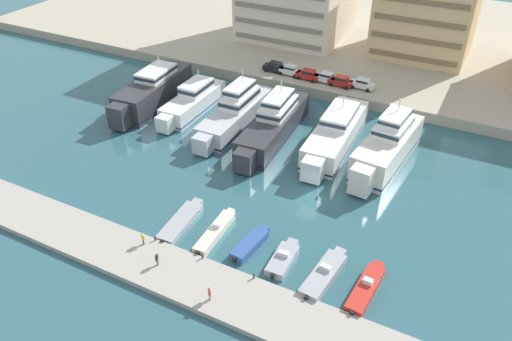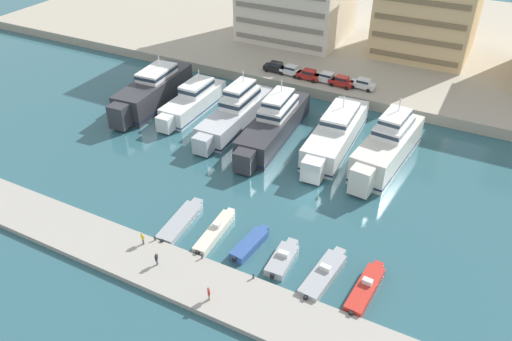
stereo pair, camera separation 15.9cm
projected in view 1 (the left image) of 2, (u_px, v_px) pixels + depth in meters
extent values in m
plane|color=#2D5B66|center=(308.00, 198.00, 62.06)|extent=(400.00, 400.00, 0.00)
cube|color=#ADA38E|center=(418.00, 39.00, 106.45)|extent=(180.00, 70.00, 1.75)
cube|color=#A8A399|center=(236.00, 298.00, 48.33)|extent=(120.00, 6.28, 0.61)
cube|color=#333338|center=(154.00, 92.00, 82.16)|extent=(6.17, 16.90, 4.28)
cube|color=#333338|center=(120.00, 116.00, 74.96)|extent=(2.92, 2.69, 3.64)
cube|color=#192347|center=(155.00, 99.00, 82.94)|extent=(6.24, 17.07, 0.24)
cube|color=white|center=(156.00, 73.00, 81.49)|extent=(4.39, 7.23, 1.40)
cube|color=#233342|center=(156.00, 72.00, 81.42)|extent=(4.44, 7.30, 0.50)
cylinder|color=silver|center=(159.00, 61.00, 81.38)|extent=(0.16, 0.16, 1.80)
cube|color=#333338|center=(181.00, 77.00, 89.33)|extent=(4.30, 1.20, 0.20)
cube|color=white|center=(194.00, 103.00, 80.54)|extent=(4.36, 13.92, 2.80)
cube|color=white|center=(165.00, 123.00, 74.69)|extent=(2.31, 2.11, 2.38)
cube|color=#334C7F|center=(194.00, 108.00, 81.05)|extent=(4.41, 14.06, 0.24)
cube|color=white|center=(196.00, 87.00, 80.03)|extent=(3.33, 5.87, 1.72)
cube|color=#233342|center=(196.00, 86.00, 79.93)|extent=(3.37, 5.93, 0.62)
cylinder|color=silver|center=(198.00, 75.00, 79.68)|extent=(0.16, 0.16, 1.80)
cube|color=white|center=(217.00, 89.00, 86.34)|extent=(3.54, 0.95, 0.20)
cube|color=silver|center=(236.00, 115.00, 76.70)|extent=(4.68, 17.31, 3.00)
cube|color=silver|center=(203.00, 144.00, 69.55)|extent=(2.48, 2.26, 2.55)
cube|color=#192347|center=(236.00, 121.00, 77.25)|extent=(4.72, 17.48, 0.24)
cube|color=white|center=(240.00, 98.00, 76.32)|extent=(3.57, 7.29, 1.72)
cube|color=#233342|center=(240.00, 97.00, 76.22)|extent=(3.61, 7.36, 0.62)
cube|color=white|center=(240.00, 89.00, 75.43)|extent=(2.78, 5.69, 1.41)
cube|color=#233342|center=(240.00, 88.00, 75.35)|extent=(2.82, 5.74, 0.51)
cylinder|color=silver|center=(243.00, 76.00, 75.32)|extent=(0.16, 0.16, 1.80)
cube|color=silver|center=(262.00, 96.00, 83.77)|extent=(3.80, 0.95, 0.20)
cube|color=#333338|center=(274.00, 126.00, 73.47)|extent=(5.81, 18.74, 3.44)
cube|color=#333338|center=(245.00, 161.00, 65.66)|extent=(2.70, 2.48, 2.93)
cube|color=#192347|center=(274.00, 133.00, 74.10)|extent=(5.87, 18.92, 0.24)
cube|color=white|center=(278.00, 107.00, 73.13)|extent=(4.11, 7.98, 1.46)
cube|color=#233342|center=(278.00, 106.00, 73.05)|extent=(4.16, 8.06, 0.52)
cube|color=white|center=(278.00, 99.00, 72.36)|extent=(3.21, 6.22, 1.29)
cube|color=#233342|center=(278.00, 98.00, 72.28)|extent=(3.25, 6.28, 0.46)
cylinder|color=silver|center=(281.00, 86.00, 72.36)|extent=(0.16, 0.16, 1.80)
cube|color=#333338|center=(296.00, 104.00, 81.23)|extent=(4.00, 1.15, 0.20)
cube|color=white|center=(336.00, 134.00, 71.58)|extent=(5.62, 17.91, 3.39)
cube|color=white|center=(313.00, 169.00, 64.08)|extent=(2.76, 2.53, 2.88)
cube|color=#192347|center=(335.00, 141.00, 72.20)|extent=(5.67, 18.09, 0.24)
cube|color=white|center=(340.00, 115.00, 71.19)|extent=(4.09, 7.60, 1.51)
cube|color=#233342|center=(340.00, 114.00, 71.10)|extent=(4.14, 7.68, 0.54)
cylinder|color=silver|center=(344.00, 102.00, 71.09)|extent=(0.16, 0.16, 1.80)
cube|color=white|center=(353.00, 112.00, 78.98)|extent=(4.13, 1.09, 0.20)
cube|color=silver|center=(387.00, 149.00, 67.64)|extent=(6.21, 15.92, 4.18)
cube|color=silver|center=(362.00, 180.00, 61.43)|extent=(2.85, 2.63, 3.56)
cube|color=#192347|center=(386.00, 157.00, 68.40)|extent=(6.27, 16.08, 0.24)
cube|color=white|center=(393.00, 127.00, 66.86)|extent=(4.33, 6.84, 1.44)
cube|color=#233342|center=(394.00, 126.00, 66.77)|extent=(4.38, 6.91, 0.52)
cube|color=white|center=(395.00, 118.00, 66.08)|extent=(3.38, 5.34, 1.30)
cube|color=#233342|center=(395.00, 117.00, 66.01)|extent=(3.42, 5.39, 0.47)
cylinder|color=silver|center=(399.00, 105.00, 65.89)|extent=(0.16, 0.16, 1.80)
cube|color=silver|center=(406.00, 129.00, 73.88)|extent=(4.14, 1.27, 0.20)
cube|color=#9EA3A8|center=(180.00, 223.00, 57.55)|extent=(2.68, 7.34, 0.74)
cube|color=#9EA3A8|center=(197.00, 203.00, 60.61)|extent=(1.26, 1.06, 0.63)
cube|color=black|center=(162.00, 242.00, 54.60)|extent=(0.38, 0.31, 0.60)
cube|color=beige|center=(215.00, 233.00, 55.96)|extent=(1.87, 7.35, 0.93)
cube|color=beige|center=(231.00, 212.00, 58.92)|extent=(0.87, 0.73, 0.79)
cube|color=silver|center=(217.00, 225.00, 55.97)|extent=(0.87, 0.64, 0.49)
cube|color=#283847|center=(218.00, 223.00, 56.14)|extent=(0.77, 0.12, 0.29)
cube|color=black|center=(197.00, 254.00, 53.01)|extent=(0.37, 0.30, 0.60)
cube|color=#33569E|center=(249.00, 245.00, 54.32)|extent=(2.23, 5.44, 0.93)
cube|color=#33569E|center=(264.00, 230.00, 56.37)|extent=(1.00, 0.85, 0.79)
cube|color=black|center=(234.00, 259.00, 52.29)|extent=(0.39, 0.32, 0.60)
cube|color=#9EA3A8|center=(282.00, 260.00, 52.42)|extent=(2.26, 4.93, 0.86)
cube|color=#9EA3A8|center=(292.00, 244.00, 54.54)|extent=(1.17, 0.97, 0.73)
cube|color=silver|center=(284.00, 254.00, 52.32)|extent=(1.16, 0.65, 0.47)
cube|color=#283847|center=(285.00, 251.00, 52.49)|extent=(1.03, 0.12, 0.28)
cube|color=black|center=(272.00, 276.00, 50.39)|extent=(0.37, 0.29, 0.60)
cube|color=#9EA3A8|center=(323.00, 276.00, 50.45)|extent=(2.78, 7.11, 1.05)
cube|color=#9EA3A8|center=(339.00, 253.00, 53.14)|extent=(1.25, 1.06, 0.89)
cube|color=silver|center=(326.00, 267.00, 50.38)|extent=(1.21, 0.71, 0.49)
cube|color=#283847|center=(327.00, 265.00, 50.53)|extent=(1.06, 0.18, 0.29)
cube|color=black|center=(306.00, 299.00, 47.84)|extent=(0.39, 0.31, 0.60)
cube|color=red|center=(365.00, 290.00, 48.93)|extent=(2.24, 6.83, 1.04)
cube|color=red|center=(378.00, 267.00, 51.56)|extent=(1.04, 0.87, 0.88)
cube|color=silver|center=(368.00, 281.00, 48.85)|extent=(1.02, 0.66, 0.52)
cube|color=#283847|center=(369.00, 279.00, 49.00)|extent=(0.90, 0.14, 0.31)
cube|color=black|center=(351.00, 314.00, 46.35)|extent=(0.38, 0.30, 0.60)
cube|color=black|center=(275.00, 68.00, 89.54)|extent=(4.12, 1.75, 0.80)
cube|color=black|center=(275.00, 64.00, 89.07)|extent=(2.12, 1.58, 0.68)
cube|color=#1E2833|center=(275.00, 64.00, 89.07)|extent=(2.08, 1.60, 0.37)
cylinder|color=black|center=(266.00, 70.00, 89.64)|extent=(0.64, 0.23, 0.64)
cylinder|color=black|center=(270.00, 67.00, 90.90)|extent=(0.64, 0.23, 0.64)
cylinder|color=black|center=(279.00, 73.00, 88.64)|extent=(0.64, 0.23, 0.64)
cylinder|color=black|center=(283.00, 70.00, 89.89)|extent=(0.64, 0.23, 0.64)
cube|color=white|center=(290.00, 71.00, 88.29)|extent=(4.21, 1.98, 0.80)
cube|color=white|center=(291.00, 67.00, 87.81)|extent=(2.20, 1.70, 0.68)
cube|color=#1E2833|center=(291.00, 67.00, 87.81)|extent=(2.16, 1.72, 0.37)
cylinder|color=black|center=(281.00, 73.00, 88.50)|extent=(0.65, 0.26, 0.64)
cylinder|color=black|center=(285.00, 70.00, 89.70)|extent=(0.65, 0.26, 0.64)
cylinder|color=black|center=(294.00, 77.00, 87.34)|extent=(0.65, 0.26, 0.64)
cylinder|color=black|center=(299.00, 73.00, 88.54)|extent=(0.65, 0.26, 0.64)
cube|color=red|center=(308.00, 76.00, 86.74)|extent=(4.17, 1.89, 0.80)
cube|color=red|center=(309.00, 72.00, 86.26)|extent=(2.17, 1.66, 0.68)
cube|color=#1E2833|center=(309.00, 72.00, 86.26)|extent=(2.13, 1.67, 0.37)
cylinder|color=black|center=(298.00, 78.00, 86.92)|extent=(0.65, 0.25, 0.64)
cylinder|color=black|center=(303.00, 74.00, 88.13)|extent=(0.65, 0.25, 0.64)
cylinder|color=black|center=(313.00, 81.00, 85.80)|extent=(0.65, 0.25, 0.64)
cylinder|color=black|center=(317.00, 78.00, 87.02)|extent=(0.65, 0.25, 0.64)
cube|color=white|center=(326.00, 78.00, 85.72)|extent=(4.21, 1.99, 0.80)
cube|color=white|center=(327.00, 75.00, 85.24)|extent=(2.21, 1.71, 0.68)
cube|color=#1E2833|center=(327.00, 75.00, 85.24)|extent=(2.16, 1.72, 0.37)
cylinder|color=black|center=(316.00, 81.00, 85.93)|extent=(0.65, 0.26, 0.64)
cylinder|color=black|center=(320.00, 77.00, 87.13)|extent=(0.65, 0.26, 0.64)
cylinder|color=black|center=(330.00, 84.00, 84.77)|extent=(0.65, 0.26, 0.64)
cylinder|color=black|center=(335.00, 81.00, 85.97)|extent=(0.65, 0.26, 0.64)
cube|color=red|center=(340.00, 82.00, 84.47)|extent=(4.19, 1.92, 0.80)
cube|color=red|center=(342.00, 78.00, 83.99)|extent=(2.18, 1.67, 0.68)
cube|color=#1E2833|center=(342.00, 78.00, 83.99)|extent=(2.14, 1.68, 0.37)
cylinder|color=black|center=(331.00, 84.00, 84.66)|extent=(0.65, 0.25, 0.64)
cylinder|color=black|center=(335.00, 81.00, 85.87)|extent=(0.65, 0.25, 0.64)
cylinder|color=black|center=(346.00, 88.00, 83.53)|extent=(0.65, 0.25, 0.64)
cylinder|color=black|center=(350.00, 84.00, 84.74)|extent=(0.65, 0.25, 0.64)
cube|color=white|center=(362.00, 85.00, 83.66)|extent=(4.19, 1.92, 0.80)
cube|color=white|center=(363.00, 81.00, 83.18)|extent=(2.18, 1.67, 0.68)
cube|color=#1E2833|center=(363.00, 81.00, 83.18)|extent=(2.14, 1.69, 0.37)
cylinder|color=black|center=(352.00, 87.00, 83.85)|extent=(0.65, 0.25, 0.64)
cylinder|color=black|center=(356.00, 83.00, 85.05)|extent=(0.65, 0.25, 0.64)
cylinder|color=black|center=(368.00, 90.00, 82.72)|extent=(0.65, 0.25, 0.64)
cylinder|color=black|center=(371.00, 87.00, 83.92)|extent=(0.65, 0.25, 0.64)
cube|color=gray|center=(277.00, 41.00, 98.34)|extent=(18.60, 0.24, 0.90)
cube|color=gray|center=(277.00, 26.00, 96.58)|extent=(18.60, 0.24, 0.90)
cube|color=gray|center=(278.00, 10.00, 94.82)|extent=(18.60, 0.24, 0.90)
cube|color=#E0BC84|center=(430.00, 0.00, 92.30)|extent=(17.30, 16.26, 20.02)
cube|color=#7B6748|center=(412.00, 58.00, 90.99)|extent=(15.92, 0.24, 0.90)
cube|color=#7B6748|center=(415.00, 40.00, 89.11)|extent=(15.92, 0.24, 0.90)
cube|color=#7B6748|center=(418.00, 21.00, 87.22)|extent=(15.92, 0.24, 0.90)
cube|color=#7B6748|center=(422.00, 2.00, 85.33)|extent=(15.92, 0.24, 0.90)
cylinder|color=#4C515B|center=(143.00, 241.00, 54.05)|extent=(0.13, 0.13, 0.78)
cylinder|color=#4C515B|center=(144.00, 242.00, 53.95)|extent=(0.13, 0.13, 0.78)
cube|color=yellow|center=(143.00, 237.00, 53.61)|extent=(0.48, 0.38, 0.60)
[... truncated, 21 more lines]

